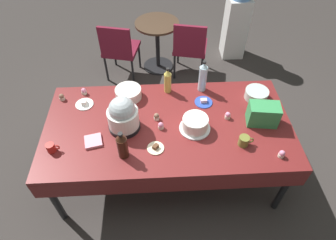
% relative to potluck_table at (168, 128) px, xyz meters
% --- Properties ---
extents(ground, '(9.00, 9.00, 0.00)m').
position_rel_potluck_table_xyz_m(ground, '(0.00, 0.00, -0.69)').
color(ground, '#383330').
extents(potluck_table, '(2.20, 1.10, 0.75)m').
position_rel_potluck_table_xyz_m(potluck_table, '(0.00, 0.00, 0.00)').
color(potluck_table, maroon).
rests_on(potluck_table, ground).
extents(frosted_layer_cake, '(0.27, 0.27, 0.13)m').
position_rel_potluck_table_xyz_m(frosted_layer_cake, '(0.23, -0.07, 0.12)').
color(frosted_layer_cake, silver).
rests_on(frosted_layer_cake, potluck_table).
extents(slow_cooker, '(0.28, 0.28, 0.33)m').
position_rel_potluck_table_xyz_m(slow_cooker, '(-0.38, -0.02, 0.22)').
color(slow_cooker, black).
rests_on(slow_cooker, potluck_table).
extents(glass_salad_bowl, '(0.22, 0.22, 0.09)m').
position_rel_potluck_table_xyz_m(glass_salad_bowl, '(0.87, 0.30, 0.11)').
color(glass_salad_bowl, '#B2C6BC').
rests_on(glass_salad_bowl, potluck_table).
extents(ceramic_snack_bowl, '(0.25, 0.25, 0.10)m').
position_rel_potluck_table_xyz_m(ceramic_snack_bowl, '(-0.36, 0.37, 0.11)').
color(ceramic_snack_bowl, silver).
rests_on(ceramic_snack_bowl, potluck_table).
extents(dessert_plate_cobalt, '(0.17, 0.17, 0.04)m').
position_rel_potluck_table_xyz_m(dessert_plate_cobalt, '(0.35, 0.26, 0.07)').
color(dessert_plate_cobalt, '#2D4CB2').
rests_on(dessert_plate_cobalt, potluck_table).
extents(dessert_plate_cream, '(0.14, 0.14, 0.04)m').
position_rel_potluck_table_xyz_m(dessert_plate_cream, '(-0.12, -0.27, 0.07)').
color(dessert_plate_cream, beige).
rests_on(dessert_plate_cream, potluck_table).
extents(dessert_plate_white, '(0.17, 0.17, 0.05)m').
position_rel_potluck_table_xyz_m(dessert_plate_white, '(-0.78, 0.29, 0.07)').
color(dessert_plate_white, white).
rests_on(dessert_plate_white, potluck_table).
extents(cupcake_berry, '(0.05, 0.05, 0.07)m').
position_rel_potluck_table_xyz_m(cupcake_berry, '(-0.10, 0.06, 0.09)').
color(cupcake_berry, beige).
rests_on(cupcake_berry, potluck_table).
extents(cupcake_cocoa, '(0.05, 0.05, 0.07)m').
position_rel_potluck_table_xyz_m(cupcake_cocoa, '(-1.00, 0.37, 0.09)').
color(cupcake_cocoa, beige).
rests_on(cupcake_cocoa, potluck_table).
extents(cupcake_lemon, '(0.05, 0.05, 0.07)m').
position_rel_potluck_table_xyz_m(cupcake_lemon, '(0.54, 0.04, 0.09)').
color(cupcake_lemon, beige).
rests_on(cupcake_lemon, potluck_table).
extents(cupcake_vanilla, '(0.05, 0.05, 0.07)m').
position_rel_potluck_table_xyz_m(cupcake_vanilla, '(0.89, -0.40, 0.09)').
color(cupcake_vanilla, beige).
rests_on(cupcake_vanilla, potluck_table).
extents(cupcake_rose, '(0.05, 0.05, 0.07)m').
position_rel_potluck_table_xyz_m(cupcake_rose, '(-0.07, -0.05, 0.09)').
color(cupcake_rose, beige).
rests_on(cupcake_rose, potluck_table).
extents(cupcake_mint, '(0.05, 0.05, 0.07)m').
position_rel_potluck_table_xyz_m(cupcake_mint, '(-0.80, 0.44, 0.09)').
color(cupcake_mint, beige).
rests_on(cupcake_mint, potluck_table).
extents(soda_bottle_water, '(0.08, 0.08, 0.34)m').
position_rel_potluck_table_xyz_m(soda_bottle_water, '(0.36, 0.45, 0.22)').
color(soda_bottle_water, silver).
rests_on(soda_bottle_water, potluck_table).
extents(soda_bottle_cola, '(0.09, 0.09, 0.27)m').
position_rel_potluck_table_xyz_m(soda_bottle_cola, '(-0.37, -0.32, 0.19)').
color(soda_bottle_cola, '#33190F').
rests_on(soda_bottle_cola, potluck_table).
extents(soda_bottle_ginger_ale, '(0.07, 0.07, 0.28)m').
position_rel_potluck_table_xyz_m(soda_bottle_ginger_ale, '(0.02, 0.44, 0.19)').
color(soda_bottle_ginger_ale, gold).
rests_on(soda_bottle_ginger_ale, potluck_table).
extents(coffee_mug_red, '(0.11, 0.07, 0.08)m').
position_rel_potluck_table_xyz_m(coffee_mug_red, '(-0.96, -0.25, 0.10)').
color(coffee_mug_red, '#B2231E').
rests_on(coffee_mug_red, potluck_table).
extents(coffee_mug_olive, '(0.13, 0.09, 0.09)m').
position_rel_potluck_table_xyz_m(coffee_mug_olive, '(0.62, -0.26, 0.11)').
color(coffee_mug_olive, olive).
rests_on(coffee_mug_olive, potluck_table).
extents(soda_carton, '(0.28, 0.19, 0.20)m').
position_rel_potluck_table_xyz_m(soda_carton, '(0.83, -0.02, 0.16)').
color(soda_carton, '#338C4C').
rests_on(soda_carton, potluck_table).
extents(paper_napkin_stack, '(0.17, 0.17, 0.02)m').
position_rel_potluck_table_xyz_m(paper_napkin_stack, '(-0.64, -0.17, 0.07)').
color(paper_napkin_stack, pink).
rests_on(paper_napkin_stack, potluck_table).
extents(maroon_chair_left, '(0.53, 0.53, 0.85)m').
position_rel_potluck_table_xyz_m(maroon_chair_left, '(-0.57, 1.64, -0.20)').
color(maroon_chair_left, maroon).
rests_on(maroon_chair_left, ground).
extents(maroon_chair_right, '(0.52, 0.52, 0.85)m').
position_rel_potluck_table_xyz_m(maroon_chair_right, '(0.38, 1.64, -0.20)').
color(maroon_chair_right, maroon).
rests_on(maroon_chair_right, ground).
extents(round_cafe_table, '(0.60, 0.60, 0.72)m').
position_rel_potluck_table_xyz_m(round_cafe_table, '(-0.05, 1.86, -0.19)').
color(round_cafe_table, '#473323').
rests_on(round_cafe_table, ground).
extents(water_cooler, '(0.32, 0.32, 1.24)m').
position_rel_potluck_table_xyz_m(water_cooler, '(1.11, 2.14, -0.10)').
color(water_cooler, silver).
rests_on(water_cooler, ground).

